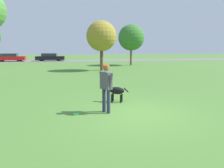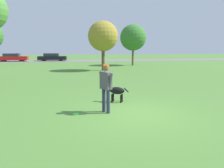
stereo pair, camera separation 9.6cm
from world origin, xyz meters
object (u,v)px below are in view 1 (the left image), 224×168
person (106,84)px  dog (116,91)px  parked_car_black (50,57)px  frisbee (76,114)px  parked_car_red (10,57)px  tree_far_right (131,38)px  tree_mid_center (101,36)px

person → dog: person is taller
person → parked_car_black: (-4.93, 30.03, -0.39)m
frisbee → parked_car_red: 31.47m
person → tree_far_right: tree_far_right is taller
tree_far_right → parked_car_black: 15.48m
frisbee → person: bearing=3.4°
frisbee → dog: bearing=41.2°
tree_mid_center → parked_car_black: bearing=112.1°
person → tree_mid_center: size_ratio=0.35×
frisbee → parked_car_black: (-3.87, 30.09, 0.61)m
tree_mid_center → parked_car_black: 17.55m
person → parked_car_black: size_ratio=0.37×
dog → tree_mid_center: bearing=-66.4°
tree_mid_center → tree_far_right: 7.10m
frisbee → tree_mid_center: tree_mid_center is taller
person → dog: (0.63, 1.42, -0.54)m
person → tree_mid_center: (1.61, 13.97, 2.31)m
tree_far_right → person: bearing=-107.3°
tree_mid_center → parked_car_red: tree_mid_center is taller
tree_far_right → parked_car_red: (-17.13, 10.26, -2.80)m
parked_car_black → tree_mid_center: bearing=-65.5°
dog → frisbee: size_ratio=3.94×
tree_mid_center → frisbee: bearing=-100.8°
person → tree_far_right: (6.06, 19.50, 2.43)m
dog → parked_car_black: (-5.55, 28.61, 0.15)m
dog → parked_car_red: 30.66m
person → tree_mid_center: bearing=140.7°
tree_mid_center → parked_car_black: tree_mid_center is taller
dog → parked_car_red: parked_car_red is taller
tree_mid_center → tree_far_right: size_ratio=0.94×
person → tree_mid_center: 14.25m
parked_car_red → tree_mid_center: bearing=-53.7°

